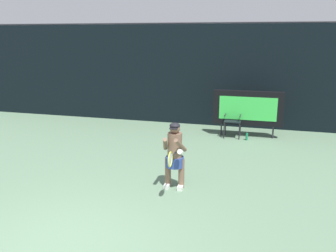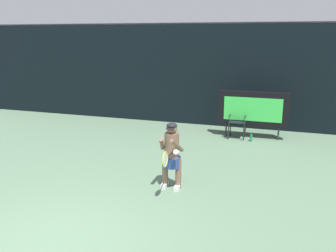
% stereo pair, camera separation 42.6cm
% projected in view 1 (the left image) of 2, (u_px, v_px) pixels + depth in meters
% --- Properties ---
extents(backdrop_screen, '(18.00, 0.12, 3.66)m').
position_uv_depth(backdrop_screen, '(182.00, 75.00, 13.05)').
color(backdrop_screen, black).
rests_on(backdrop_screen, ground).
extents(scoreboard, '(2.20, 0.21, 1.50)m').
position_uv_depth(scoreboard, '(248.00, 108.00, 11.46)').
color(scoreboard, black).
rests_on(scoreboard, ground).
extents(umpire_chair, '(0.52, 0.44, 1.08)m').
position_uv_depth(umpire_chair, '(233.00, 118.00, 11.53)').
color(umpire_chair, black).
rests_on(umpire_chair, ground).
extents(water_bottle, '(0.07, 0.07, 0.27)m').
position_uv_depth(water_bottle, '(247.00, 136.00, 11.26)').
color(water_bottle, '#1C8552').
rests_on(water_bottle, ground).
extents(tennis_player, '(0.53, 0.60, 1.45)m').
position_uv_depth(tennis_player, '(175.00, 153.00, 7.61)').
color(tennis_player, white).
rests_on(tennis_player, ground).
extents(tennis_racket, '(0.03, 0.60, 0.31)m').
position_uv_depth(tennis_racket, '(170.00, 159.00, 6.97)').
color(tennis_racket, black).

